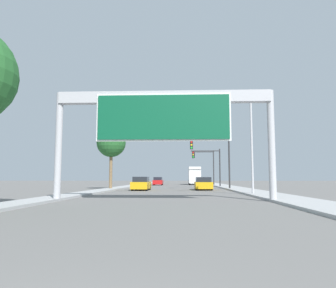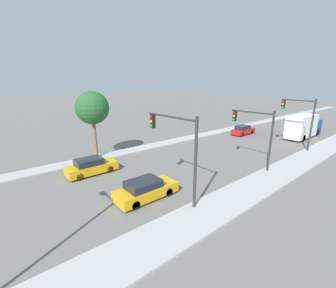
{
  "view_description": "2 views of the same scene",
  "coord_description": "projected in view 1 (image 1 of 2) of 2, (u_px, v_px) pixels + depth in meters",
  "views": [
    {
      "loc": [
        1.16,
        -1.63,
        1.4
      ],
      "look_at": [
        0.0,
        24.07,
        4.05
      ],
      "focal_mm": 35.0,
      "sensor_mm": 36.0,
      "label": 1
    },
    {
      "loc": [
        15.9,
        28.05,
        8.22
      ],
      "look_at": [
        1.76,
        39.9,
        3.11
      ],
      "focal_mm": 24.0,
      "sensor_mm": 36.0,
      "label": 2
    }
  ],
  "objects": [
    {
      "name": "car_far_right",
      "position": [
        203.0,
        184.0,
        37.52
      ],
      "size": [
        1.88,
        4.64,
        1.46
      ],
      "color": "gold",
      "rests_on": "ground"
    },
    {
      "name": "traffic_light_mid_block",
      "position": [
        210.0,
        161.0,
        49.39
      ],
      "size": [
        4.45,
        0.32,
        5.74
      ],
      "color": "#2D2D30",
      "rests_on": "ground"
    },
    {
      "name": "traffic_light_far_intersection",
      "position": [
        207.0,
        162.0,
        59.35
      ],
      "size": [
        3.98,
        0.32,
        6.37
      ],
      "color": "#2D2D30",
      "rests_on": "ground"
    },
    {
      "name": "traffic_light_near_intersection",
      "position": [
        216.0,
        154.0,
        39.49
      ],
      "size": [
        5.01,
        0.32,
        6.23
      ],
      "color": "#2D2D30",
      "rests_on": "ground"
    },
    {
      "name": "street_lamp_right",
      "position": [
        248.0,
        133.0,
        27.06
      ],
      "size": [
        2.21,
        0.28,
        8.76
      ],
      "color": "#B2B2B7",
      "rests_on": "ground"
    },
    {
      "name": "median_strip_left",
      "position": [
        138.0,
        185.0,
        61.48
      ],
      "size": [
        2.0,
        120.0,
        0.15
      ],
      "color": "#ADADAD",
      "rests_on": "ground"
    },
    {
      "name": "sidewalk_right",
      "position": [
        218.0,
        185.0,
        60.81
      ],
      "size": [
        3.0,
        120.0,
        0.15
      ],
      "color": "#ADADAD",
      "rests_on": "ground"
    },
    {
      "name": "car_far_center",
      "position": [
        158.0,
        181.0,
        61.49
      ],
      "size": [
        1.73,
        4.33,
        1.51
      ],
      "color": "red",
      "rests_on": "ground"
    },
    {
      "name": "palm_tree_background",
      "position": [
        111.0,
        143.0,
        39.4
      ],
      "size": [
        3.49,
        3.49,
        7.35
      ],
      "color": "brown",
      "rests_on": "ground"
    },
    {
      "name": "car_far_left",
      "position": [
        141.0,
        184.0,
        36.6
      ],
      "size": [
        1.81,
        4.52,
        1.5
      ],
      "color": "gold",
      "rests_on": "ground"
    },
    {
      "name": "sign_gantry",
      "position": [
        163.0,
        114.0,
        19.82
      ],
      "size": [
        13.32,
        0.73,
        6.65
      ],
      "color": "#B2B2B7",
      "rests_on": "ground"
    },
    {
      "name": "truck_box_primary",
      "position": [
        194.0,
        176.0,
        66.31
      ],
      "size": [
        2.3,
        8.67,
        3.51
      ],
      "color": "navy",
      "rests_on": "ground"
    }
  ]
}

